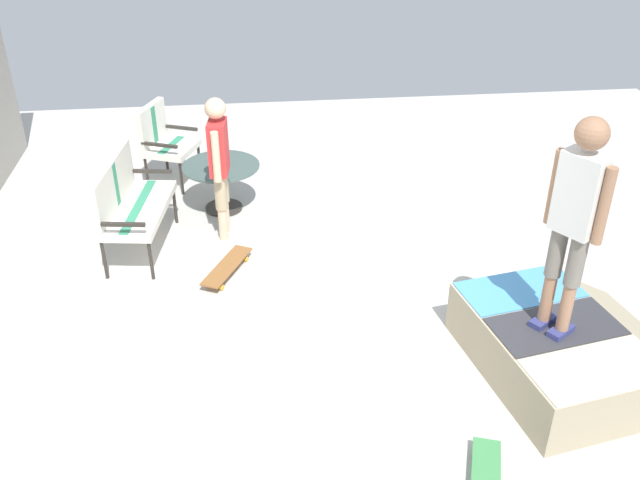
{
  "coord_description": "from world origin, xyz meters",
  "views": [
    {
      "loc": [
        -5.23,
        0.76,
        4.0
      ],
      "look_at": [
        0.29,
        0.16,
        0.7
      ],
      "focal_mm": 39.68,
      "sensor_mm": 36.0,
      "label": 1
    }
  ],
  "objects_px": {
    "patio_bench": "(126,198)",
    "person_watching": "(219,161)",
    "skateboard_by_bench": "(227,267)",
    "patio_chair_near_house": "(162,137)",
    "skate_ramp": "(554,349)",
    "patio_table": "(222,178)",
    "person_skater": "(576,212)"
  },
  "relations": [
    {
      "from": "person_skater",
      "to": "skateboard_by_bench",
      "type": "bearing_deg",
      "value": 55.1
    },
    {
      "from": "person_watching",
      "to": "person_skater",
      "type": "relative_size",
      "value": 0.91
    },
    {
      "from": "person_skater",
      "to": "skate_ramp",
      "type": "bearing_deg",
      "value": -66.93
    },
    {
      "from": "patio_bench",
      "to": "skateboard_by_bench",
      "type": "height_order",
      "value": "patio_bench"
    },
    {
      "from": "skateboard_by_bench",
      "to": "patio_bench",
      "type": "bearing_deg",
      "value": 58.67
    },
    {
      "from": "skate_ramp",
      "to": "patio_chair_near_house",
      "type": "xyz_separation_m",
      "value": [
        4.05,
        3.49,
        0.37
      ]
    },
    {
      "from": "patio_bench",
      "to": "patio_chair_near_house",
      "type": "xyz_separation_m",
      "value": [
        1.64,
        -0.23,
        -0.0
      ]
    },
    {
      "from": "person_watching",
      "to": "skate_ramp",
      "type": "bearing_deg",
      "value": -132.43
    },
    {
      "from": "patio_chair_near_house",
      "to": "person_watching",
      "type": "height_order",
      "value": "person_watching"
    },
    {
      "from": "patio_table",
      "to": "person_watching",
      "type": "relative_size",
      "value": 0.55
    },
    {
      "from": "patio_chair_near_house",
      "to": "patio_table",
      "type": "relative_size",
      "value": 1.13
    },
    {
      "from": "skate_ramp",
      "to": "patio_chair_near_house",
      "type": "height_order",
      "value": "patio_chair_near_house"
    },
    {
      "from": "patio_bench",
      "to": "skate_ramp",
      "type": "bearing_deg",
      "value": -122.96
    },
    {
      "from": "person_watching",
      "to": "skateboard_by_bench",
      "type": "bearing_deg",
      "value": -177.95
    },
    {
      "from": "patio_table",
      "to": "skateboard_by_bench",
      "type": "xyz_separation_m",
      "value": [
        -1.43,
        -0.05,
        -0.32
      ]
    },
    {
      "from": "person_watching",
      "to": "person_skater",
      "type": "distance_m",
      "value": 3.72
    },
    {
      "from": "patio_table",
      "to": "person_watching",
      "type": "xyz_separation_m",
      "value": [
        -0.72,
        -0.02,
        0.54
      ]
    },
    {
      "from": "patio_table",
      "to": "person_skater",
      "type": "xyz_separation_m",
      "value": [
        -3.26,
        -2.67,
        1.14
      ]
    },
    {
      "from": "skate_ramp",
      "to": "person_watching",
      "type": "relative_size",
      "value": 1.22
    },
    {
      "from": "person_watching",
      "to": "person_skater",
      "type": "xyz_separation_m",
      "value": [
        -2.54,
        -2.65,
        0.6
      ]
    },
    {
      "from": "patio_table",
      "to": "person_skater",
      "type": "relative_size",
      "value": 0.5
    },
    {
      "from": "skateboard_by_bench",
      "to": "patio_chair_near_house",
      "type": "bearing_deg",
      "value": 19.09
    },
    {
      "from": "skateboard_by_bench",
      "to": "patio_table",
      "type": "bearing_deg",
      "value": 1.89
    },
    {
      "from": "patio_bench",
      "to": "person_skater",
      "type": "xyz_separation_m",
      "value": [
        -2.45,
        -3.64,
        0.93
      ]
    },
    {
      "from": "person_skater",
      "to": "skateboard_by_bench",
      "type": "distance_m",
      "value": 3.52
    },
    {
      "from": "patio_chair_near_house",
      "to": "patio_table",
      "type": "bearing_deg",
      "value": -138.42
    },
    {
      "from": "patio_bench",
      "to": "person_watching",
      "type": "height_order",
      "value": "person_watching"
    },
    {
      "from": "person_skater",
      "to": "patio_chair_near_house",
      "type": "bearing_deg",
      "value": 39.82
    },
    {
      "from": "patio_table",
      "to": "skateboard_by_bench",
      "type": "height_order",
      "value": "patio_table"
    },
    {
      "from": "skate_ramp",
      "to": "patio_table",
      "type": "relative_size",
      "value": 2.22
    },
    {
      "from": "person_skater",
      "to": "person_watching",
      "type": "bearing_deg",
      "value": 46.29
    },
    {
      "from": "patio_table",
      "to": "skateboard_by_bench",
      "type": "distance_m",
      "value": 1.46
    }
  ]
}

